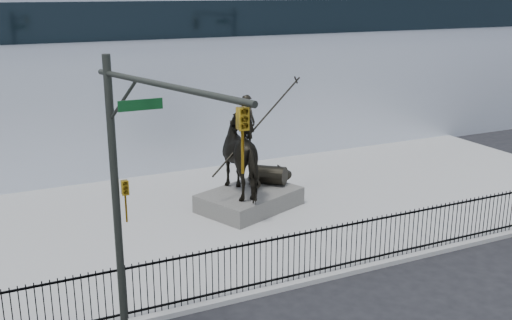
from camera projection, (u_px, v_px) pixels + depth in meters
name	position (u px, v px, depth m)	size (l,w,h in m)	color
ground	(370.00, 290.00, 17.11)	(120.00, 120.00, 0.00)	black
plaza	(262.00, 209.00, 23.15)	(30.00, 12.00, 0.15)	#979795
building	(159.00, 60.00, 33.19)	(44.00, 14.00, 9.00)	silver
picket_fence	(347.00, 245.00, 17.94)	(22.10, 0.10, 1.50)	black
statue_plinth	(249.00, 200.00, 23.00)	(3.64, 2.50, 0.68)	#504E49
equestrian_statue	(251.00, 155.00, 22.56)	(4.36, 3.59, 3.95)	black
traffic_signal_left	(136.00, 199.00, 12.65)	(1.52, 4.84, 7.00)	#262A24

